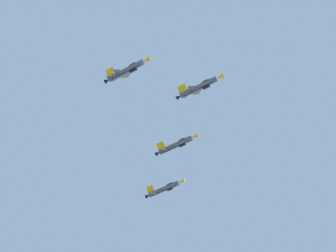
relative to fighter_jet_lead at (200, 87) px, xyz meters
The scene contains 4 objects.
fighter_jet_lead is the anchor object (origin of this frame).
fighter_jet_left_wing 22.52m from the fighter_jet_lead, 124.48° to the left, with size 15.86×7.03×7.93m.
fighter_jet_right_wing 22.37m from the fighter_jet_lead, 151.45° to the right, with size 15.86×7.33×7.68m.
fighter_jet_left_outer 44.17m from the fighter_jet_lead, 121.22° to the left, with size 15.86×7.13×7.85m.
Camera 1 is at (-1.51, -0.85, 1.57)m, focal length 48.03 mm.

